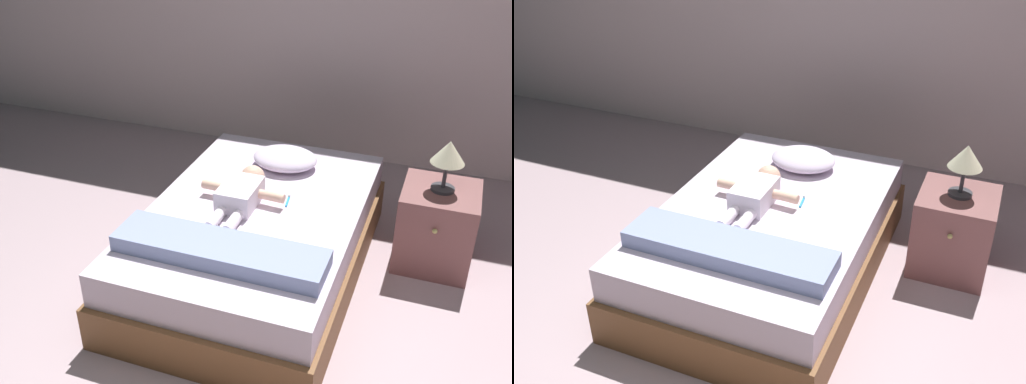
% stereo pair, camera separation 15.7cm
% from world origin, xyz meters
% --- Properties ---
extents(bed, '(1.25, 1.92, 0.47)m').
position_xyz_m(bed, '(-0.15, 1.12, 0.23)').
color(bed, brown).
rests_on(bed, ground_plane).
extents(pillow, '(0.43, 0.36, 0.12)m').
position_xyz_m(pillow, '(-0.14, 1.69, 0.53)').
color(pillow, silver).
rests_on(pillow, bed).
extents(baby, '(0.52, 0.63, 0.15)m').
position_xyz_m(baby, '(-0.24, 1.14, 0.54)').
color(baby, white).
rests_on(baby, bed).
extents(toothbrush, '(0.03, 0.13, 0.02)m').
position_xyz_m(toothbrush, '(0.01, 1.25, 0.48)').
color(toothbrush, '#2897D9').
rests_on(toothbrush, bed).
extents(nightstand, '(0.46, 0.49, 0.52)m').
position_xyz_m(nightstand, '(0.87, 1.62, 0.26)').
color(nightstand, brown).
rests_on(nightstand, ground_plane).
extents(lamp, '(0.20, 0.20, 0.32)m').
position_xyz_m(lamp, '(0.87, 1.62, 0.76)').
color(lamp, '#333338').
rests_on(lamp, nightstand).
extents(blanket, '(1.12, 0.29, 0.09)m').
position_xyz_m(blanket, '(-0.15, 0.58, 0.52)').
color(blanket, '#8895C0').
rests_on(blanket, bed).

